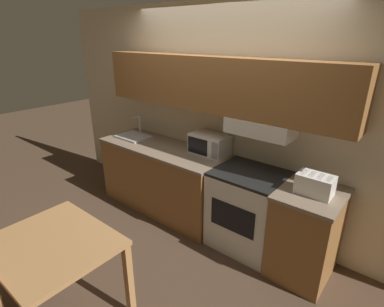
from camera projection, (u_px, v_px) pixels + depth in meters
ground_plane at (216, 212)px, 3.97m from camera, size 16.00×16.00×0.00m
wall_back at (219, 105)px, 3.38m from camera, size 5.42×0.38×2.55m
lower_counter_main at (164, 177)px, 3.95m from camera, size 1.76×0.67×0.88m
lower_counter_right_stub at (306, 233)px, 2.84m from camera, size 0.55×0.67×0.88m
stove_range at (247, 209)px, 3.23m from camera, size 0.71×0.63×0.88m
microwave at (210, 144)px, 3.50m from camera, size 0.45×0.29×0.24m
toaster at (315, 184)px, 2.62m from camera, size 0.32×0.20×0.18m
sink_basin at (133, 136)px, 4.11m from camera, size 0.44×0.34×0.28m
dining_table at (54, 254)px, 2.28m from camera, size 0.92×0.79×0.75m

